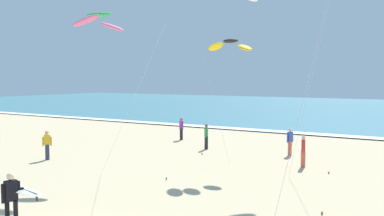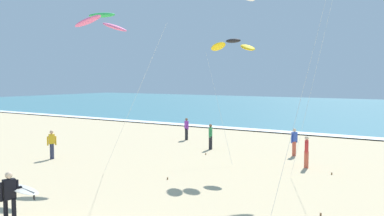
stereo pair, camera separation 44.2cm
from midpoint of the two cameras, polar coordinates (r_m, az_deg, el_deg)
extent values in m
cube|color=teal|center=(62.14, 24.55, -0.23)|extent=(160.00, 60.00, 0.08)
cube|color=white|center=(33.06, 17.67, -3.55)|extent=(160.00, 1.47, 0.01)
cylinder|color=black|center=(13.39, -23.97, -13.50)|extent=(0.13, 0.13, 0.88)
cylinder|color=black|center=(13.25, -22.97, -13.65)|extent=(0.13, 0.13, 0.88)
cube|color=black|center=(13.12, -23.57, -10.50)|extent=(0.27, 0.38, 0.60)
cube|color=blue|center=(13.20, -23.74, -10.23)|extent=(0.06, 0.20, 0.32)
sphere|color=beige|center=(13.02, -23.62, -8.71)|extent=(0.21, 0.21, 0.21)
cylinder|color=black|center=(13.05, -24.52, -10.78)|extent=(0.09, 0.09, 0.56)
cylinder|color=black|center=(13.17, -22.63, -9.91)|extent=(0.09, 0.09, 0.26)
cylinder|color=black|center=(13.29, -22.35, -10.36)|extent=(0.26, 0.14, 0.14)
ellipsoid|color=white|center=(13.26, -22.08, -10.56)|extent=(2.16, 1.00, 0.14)
cube|color=#333333|center=(13.25, -22.09, -10.41)|extent=(1.80, 0.44, 0.07)
cube|color=#262628|center=(12.50, -20.49, -11.76)|extent=(0.12, 0.04, 0.14)
ellipsoid|color=yellow|center=(19.83, 4.38, 8.67)|extent=(1.20, 1.12, 0.50)
ellipsoid|color=black|center=(20.23, 6.48, 9.43)|extent=(1.20, 1.11, 0.20)
ellipsoid|color=yellow|center=(20.60, 8.50, 8.47)|extent=(1.20, 1.12, 0.50)
cylinder|color=silver|center=(21.68, 4.33, 0.38)|extent=(2.71, 1.99, 5.78)
cylinder|color=brown|center=(23.55, 2.50, -6.52)|extent=(0.06, 0.06, 0.10)
cylinder|color=silver|center=(18.90, 17.49, 3.93)|extent=(1.45, 1.50, 8.61)
cylinder|color=brown|center=(19.94, 19.78, -8.73)|extent=(0.06, 0.06, 0.10)
ellipsoid|color=pink|center=(19.99, -10.26, 11.21)|extent=(1.43, 0.80, 0.61)
ellipsoid|color=green|center=(19.13, -11.97, 12.73)|extent=(1.43, 0.80, 0.20)
ellipsoid|color=pink|center=(18.17, -13.83, 11.86)|extent=(1.43, 0.80, 0.61)
cylinder|color=silver|center=(18.13, -7.49, 1.06)|extent=(3.17, 0.66, 6.69)
cylinder|color=brown|center=(17.95, -2.76, -9.93)|extent=(0.06, 0.06, 0.10)
cylinder|color=silver|center=(12.28, 15.72, -0.42)|extent=(0.82, 2.67, 6.75)
cylinder|color=brown|center=(14.12, 18.63, -14.09)|extent=(0.06, 0.06, 0.10)
cylinder|color=#2D334C|center=(23.51, -18.70, -5.84)|extent=(0.22, 0.22, 0.84)
cube|color=gold|center=(23.40, -18.74, -4.18)|extent=(0.33, 0.37, 0.54)
sphere|color=tan|center=(23.35, -18.76, -3.25)|extent=(0.20, 0.20, 0.20)
cylinder|color=gold|center=(23.40, -19.24, -4.43)|extent=(0.08, 0.08, 0.50)
cylinder|color=gold|center=(23.43, -18.22, -4.40)|extent=(0.08, 0.08, 0.50)
cylinder|color=black|center=(29.07, -0.35, -3.72)|extent=(0.22, 0.22, 0.84)
cube|color=purple|center=(28.98, -0.35, -2.37)|extent=(0.37, 0.32, 0.54)
sphere|color=brown|center=(28.94, -0.35, -1.62)|extent=(0.20, 0.20, 0.20)
cylinder|color=purple|center=(28.81, -0.16, -2.61)|extent=(0.08, 0.08, 0.50)
cylinder|color=purple|center=(29.18, -0.54, -2.53)|extent=(0.08, 0.08, 0.50)
cylinder|color=#D8593F|center=(23.90, 14.76, -5.59)|extent=(0.22, 0.22, 0.84)
cube|color=#3351B7|center=(23.80, 14.80, -3.95)|extent=(0.30, 0.37, 0.54)
sphere|color=beige|center=(23.75, 14.81, -3.05)|extent=(0.20, 0.20, 0.20)
cylinder|color=#3351B7|center=(23.97, 15.13, -4.15)|extent=(0.08, 0.08, 0.50)
cylinder|color=#3351B7|center=(23.66, 14.45, -4.24)|extent=(0.08, 0.08, 0.50)
cylinder|color=#D8593F|center=(20.94, 16.46, -7.01)|extent=(0.22, 0.22, 0.84)
cube|color=red|center=(20.82, 16.50, -5.15)|extent=(0.26, 0.36, 0.54)
sphere|color=beige|center=(20.76, 16.52, -4.11)|extent=(0.20, 0.20, 0.20)
cylinder|color=red|center=(20.63, 16.50, -5.51)|extent=(0.08, 0.08, 0.50)
cylinder|color=red|center=(21.04, 16.49, -5.32)|extent=(0.08, 0.08, 0.50)
cylinder|color=black|center=(25.30, 3.14, -4.92)|extent=(0.22, 0.22, 0.84)
cube|color=#339351|center=(25.20, 3.14, -3.37)|extent=(0.28, 0.36, 0.54)
sphere|color=brown|center=(25.16, 3.15, -2.51)|extent=(0.20, 0.20, 0.20)
cylinder|color=#339351|center=(25.01, 3.06, -3.66)|extent=(0.08, 0.08, 0.50)
cylinder|color=#339351|center=(25.42, 3.22, -3.53)|extent=(0.08, 0.08, 0.50)
camera|label=1|loc=(0.22, -89.19, 0.06)|focal=37.69mm
camera|label=2|loc=(0.22, 90.81, -0.06)|focal=37.69mm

